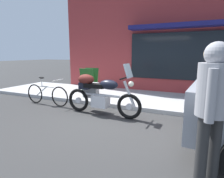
{
  "coord_description": "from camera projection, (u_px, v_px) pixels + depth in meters",
  "views": [
    {
      "loc": [
        1.96,
        -4.09,
        1.64
      ],
      "look_at": [
        -0.21,
        0.58,
        0.7
      ],
      "focal_mm": 30.91,
      "sensor_mm": 36.0,
      "label": 1
    }
  ],
  "objects": [
    {
      "name": "pedestrian_walking",
      "position": [
        213.0,
        99.0,
        2.25
      ],
      "size": [
        0.43,
        0.56,
        1.78
      ],
      "color": "#2D2D2D",
      "rests_on": "ground_plane"
    },
    {
      "name": "parked_bicycle",
      "position": [
        47.0,
        94.0,
        6.25
      ],
      "size": [
        1.7,
        0.48,
        0.91
      ],
      "color": "black",
      "rests_on": "ground_plane"
    },
    {
      "name": "sandwich_board_sign",
      "position": [
        89.0,
        82.0,
        6.96
      ],
      "size": [
        0.55,
        0.43,
        1.01
      ],
      "color": "#1E511E",
      "rests_on": "sidewalk_curb"
    },
    {
      "name": "touring_motorcycle",
      "position": [
        99.0,
        92.0,
        5.24
      ],
      "size": [
        2.22,
        0.7,
        1.41
      ],
      "color": "black",
      "rests_on": "ground_plane"
    },
    {
      "name": "ground_plane",
      "position": [
        110.0,
        121.0,
        4.75
      ],
      "size": [
        80.0,
        80.0,
        0.0
      ],
      "primitive_type": "plane",
      "color": "#313131"
    }
  ]
}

